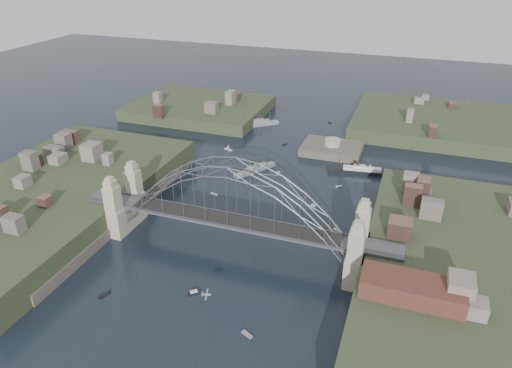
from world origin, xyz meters
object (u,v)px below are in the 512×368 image
object	(u,v)px
fort_island	(331,153)
naval_cruiser_near	(255,169)
bridge	(232,207)
wharf_shed	(412,289)
naval_cruiser_far	(258,124)
ocean_liner	(362,171)

from	to	relation	value
fort_island	naval_cruiser_near	bearing A→B (deg)	-130.99
bridge	wharf_shed	xyz separation A→B (m)	(44.00, -14.00, -2.32)
bridge	wharf_shed	distance (m)	46.23
naval_cruiser_near	naval_cruiser_far	world-z (taller)	naval_cruiser_far
fort_island	naval_cruiser_far	xyz separation A→B (m)	(-35.74, 17.82, 1.31)
naval_cruiser_far	ocean_liner	world-z (taller)	naval_cruiser_far
wharf_shed	ocean_liner	size ratio (longest dim) A/B	0.85
fort_island	naval_cruiser_far	distance (m)	39.96
naval_cruiser_near	naval_cruiser_far	bearing A→B (deg)	108.02
bridge	fort_island	bearing A→B (deg)	80.27
ocean_liner	fort_island	bearing A→B (deg)	132.80
naval_cruiser_near	ocean_liner	bearing A→B (deg)	16.97
wharf_shed	naval_cruiser_near	distance (m)	80.31
wharf_shed	naval_cruiser_near	xyz separation A→B (m)	(-53.78, 58.93, -9.20)
wharf_shed	naval_cruiser_far	bearing A→B (deg)	123.63
wharf_shed	naval_cruiser_far	distance (m)	122.63
fort_island	wharf_shed	xyz separation A→B (m)	(32.00, -84.00, 10.34)
naval_cruiser_far	wharf_shed	bearing A→B (deg)	-56.37
wharf_shed	ocean_liner	world-z (taller)	wharf_shed
wharf_shed	ocean_liner	distance (m)	72.68
naval_cruiser_near	wharf_shed	bearing A→B (deg)	-47.61
naval_cruiser_far	ocean_liner	bearing A→B (deg)	-33.28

